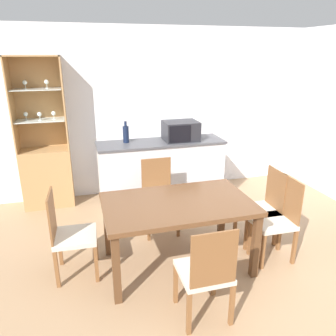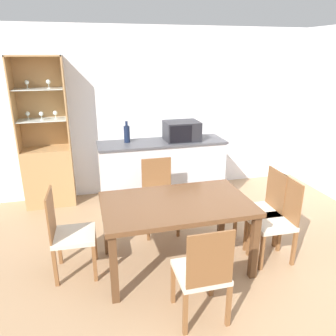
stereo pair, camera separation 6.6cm
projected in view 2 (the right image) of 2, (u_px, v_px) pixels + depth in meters
name	position (u px, v px, depth m)	size (l,w,h in m)	color
ground_plane	(218.00, 287.00, 3.19)	(18.00, 18.00, 0.00)	#A37F5B
wall_back	(157.00, 112.00, 5.17)	(6.80, 0.06, 2.55)	silver
kitchen_counter	(162.00, 174.00, 4.79)	(1.81, 0.53, 0.97)	silver
display_cabinet	(48.00, 165.00, 4.79)	(0.69, 0.39, 2.13)	tan
dining_table	(176.00, 210.00, 3.33)	(1.50, 0.92, 0.74)	brown
dining_chair_head_far	(159.00, 197.00, 4.11)	(0.42, 0.42, 0.91)	beige
dining_chair_head_near	(203.00, 273.00, 2.68)	(0.42, 0.42, 0.91)	beige
dining_chair_side_right_near	(275.00, 220.00, 3.52)	(0.42, 0.42, 0.91)	beige
dining_chair_side_right_far	(262.00, 209.00, 3.78)	(0.42, 0.42, 0.91)	beige
dining_chair_side_left_far	(69.00, 234.00, 3.26)	(0.43, 0.43, 0.91)	beige
microwave	(182.00, 131.00, 4.66)	(0.48, 0.38, 0.27)	#232328
wine_bottle	(127.00, 134.00, 4.55)	(0.08, 0.08, 0.30)	#141E38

